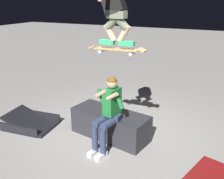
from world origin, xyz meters
The scene contains 6 objects.
ground_plane centered at (0.00, 0.00, 0.00)m, with size 40.00×40.00×0.00m, color gray.
ledge_box_main centered at (0.14, 0.17, 0.27)m, with size 1.58×0.62×0.54m, color #28282D.
person_sitting_on_ledge centered at (-0.02, 0.58, 0.78)m, with size 0.60×0.78×1.37m.
skateboard centered at (-0.09, 0.40, 1.85)m, with size 1.03×0.23×0.13m.
skater_airborne centered at (-0.04, 0.40, 2.54)m, with size 0.62×0.89×1.12m.
kicker_ramp centered at (1.90, 0.54, 0.07)m, with size 1.11×0.88×0.41m.
Camera 1 is at (-1.89, 4.39, 2.68)m, focal length 41.42 mm.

